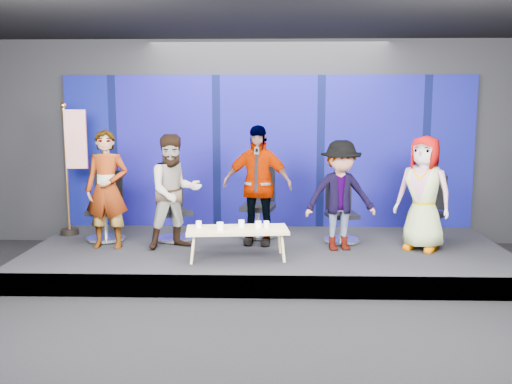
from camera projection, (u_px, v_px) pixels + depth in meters
ground at (265, 330)px, 6.15m from camera, size 10.00×10.00×0.00m
room_walls at (266, 103)px, 5.77m from camera, size 10.02×8.02×3.51m
riser at (268, 256)px, 8.59m from camera, size 7.00×3.00×0.30m
backdrop at (269, 152)px, 9.80m from camera, size 7.00×0.08×2.60m
chair_a at (106, 218)px, 8.92m from camera, size 0.63×0.63×1.08m
panelist_a at (107, 189)px, 8.36m from camera, size 0.65×0.44×1.75m
chair_b at (174, 218)px, 8.92m from camera, size 0.79×0.79×1.04m
panelist_b at (175, 192)px, 8.35m from camera, size 1.02×0.94×1.69m
chair_c at (259, 214)px, 9.16m from camera, size 0.73×0.73×1.12m
panelist_c at (257, 185)px, 8.58m from camera, size 1.12×0.62×1.81m
chair_d at (341, 221)px, 8.81m from camera, size 0.64×0.64×0.99m
panelist_d at (340, 196)px, 8.25m from camera, size 1.12×0.75×1.60m
chair_e at (427, 221)px, 8.77m from camera, size 0.81×0.81×1.03m
panelist_e at (424, 193)px, 8.25m from camera, size 0.97×0.90×1.67m
coffee_table at (237, 231)px, 7.82m from camera, size 1.44×0.73×0.43m
mug_a at (199, 224)px, 7.86m from camera, size 0.08×0.08×0.09m
mug_b at (220, 226)px, 7.70m from camera, size 0.09×0.09×0.11m
mug_c at (241, 224)px, 7.90m from camera, size 0.08×0.08×0.10m
mug_d at (258, 225)px, 7.82m from camera, size 0.08×0.08×0.10m
mug_e at (266, 224)px, 7.87m from camera, size 0.08×0.08×0.09m
flag_stand at (73, 166)px, 9.15m from camera, size 0.49×0.29×2.14m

